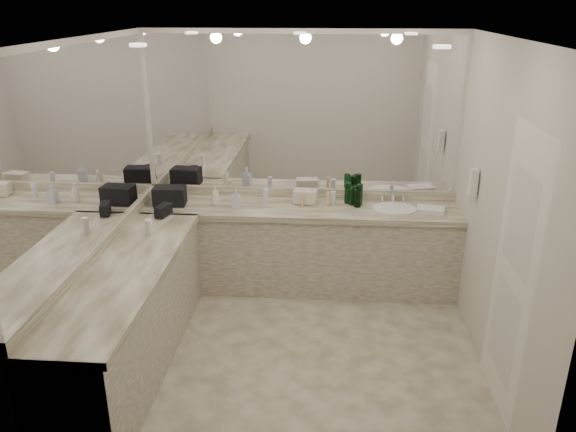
# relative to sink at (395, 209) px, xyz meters

# --- Properties ---
(floor) EXTENTS (3.20, 3.20, 0.00)m
(floor) POSITION_rel_sink_xyz_m (-0.95, -1.20, -0.90)
(floor) COLOR #BDB59E
(floor) RESTS_ON ground
(ceiling) EXTENTS (3.20, 3.20, 0.00)m
(ceiling) POSITION_rel_sink_xyz_m (-0.95, -1.20, 1.71)
(ceiling) COLOR white
(ceiling) RESTS_ON floor
(wall_back) EXTENTS (3.20, 0.02, 2.60)m
(wall_back) POSITION_rel_sink_xyz_m (-0.95, 0.30, 0.41)
(wall_back) COLOR beige
(wall_back) RESTS_ON floor
(wall_left) EXTENTS (0.02, 3.00, 2.60)m
(wall_left) POSITION_rel_sink_xyz_m (-2.55, -1.20, 0.41)
(wall_left) COLOR beige
(wall_left) RESTS_ON floor
(wall_right) EXTENTS (0.02, 3.00, 2.60)m
(wall_right) POSITION_rel_sink_xyz_m (0.65, -1.20, 0.41)
(wall_right) COLOR beige
(wall_right) RESTS_ON floor
(vanity_back_base) EXTENTS (3.20, 0.60, 0.84)m
(vanity_back_base) POSITION_rel_sink_xyz_m (-0.95, 0.00, -0.48)
(vanity_back_base) COLOR beige
(vanity_back_base) RESTS_ON floor
(vanity_back_top) EXTENTS (3.20, 0.64, 0.06)m
(vanity_back_top) POSITION_rel_sink_xyz_m (-0.95, -0.01, -0.03)
(vanity_back_top) COLOR beige
(vanity_back_top) RESTS_ON vanity_back_base
(vanity_left_base) EXTENTS (0.60, 2.40, 0.84)m
(vanity_left_base) POSITION_rel_sink_xyz_m (-2.25, -1.50, -0.48)
(vanity_left_base) COLOR beige
(vanity_left_base) RESTS_ON floor
(vanity_left_top) EXTENTS (0.64, 2.42, 0.06)m
(vanity_left_top) POSITION_rel_sink_xyz_m (-2.24, -1.50, -0.03)
(vanity_left_top) COLOR beige
(vanity_left_top) RESTS_ON vanity_left_base
(backsplash_back) EXTENTS (3.20, 0.04, 0.10)m
(backsplash_back) POSITION_rel_sink_xyz_m (-0.95, 0.28, 0.05)
(backsplash_back) COLOR beige
(backsplash_back) RESTS_ON vanity_back_top
(backsplash_left) EXTENTS (0.04, 3.00, 0.10)m
(backsplash_left) POSITION_rel_sink_xyz_m (-2.53, -1.20, 0.05)
(backsplash_left) COLOR beige
(backsplash_left) RESTS_ON vanity_left_top
(mirror_back) EXTENTS (3.12, 0.01, 1.55)m
(mirror_back) POSITION_rel_sink_xyz_m (-0.95, 0.29, 0.88)
(mirror_back) COLOR white
(mirror_back) RESTS_ON wall_back
(mirror_left) EXTENTS (0.01, 2.92, 1.55)m
(mirror_left) POSITION_rel_sink_xyz_m (-2.54, -1.20, 0.88)
(mirror_left) COLOR white
(mirror_left) RESTS_ON wall_left
(sink) EXTENTS (0.44, 0.44, 0.03)m
(sink) POSITION_rel_sink_xyz_m (0.00, 0.00, 0.00)
(sink) COLOR white
(sink) RESTS_ON vanity_back_top
(faucet) EXTENTS (0.24, 0.16, 0.14)m
(faucet) POSITION_rel_sink_xyz_m (0.00, 0.21, 0.07)
(faucet) COLOR silver
(faucet) RESTS_ON vanity_back_top
(wall_phone) EXTENTS (0.06, 0.10, 0.24)m
(wall_phone) POSITION_rel_sink_xyz_m (0.61, -0.50, 0.46)
(wall_phone) COLOR white
(wall_phone) RESTS_ON wall_right
(door) EXTENTS (0.02, 0.82, 2.10)m
(door) POSITION_rel_sink_xyz_m (0.64, -1.70, 0.16)
(door) COLOR white
(door) RESTS_ON wall_right
(black_toiletry_bag) EXTENTS (0.33, 0.22, 0.18)m
(black_toiletry_bag) POSITION_rel_sink_xyz_m (-2.27, -0.06, 0.10)
(black_toiletry_bag) COLOR black
(black_toiletry_bag) RESTS_ON vanity_back_top
(black_bag_spill) EXTENTS (0.13, 0.21, 0.11)m
(black_bag_spill) POSITION_rel_sink_xyz_m (-2.25, -0.37, 0.06)
(black_bag_spill) COLOR black
(black_bag_spill) RESTS_ON vanity_left_top
(cream_cosmetic_case) EXTENTS (0.25, 0.17, 0.13)m
(cream_cosmetic_case) POSITION_rel_sink_xyz_m (-0.90, 0.09, 0.07)
(cream_cosmetic_case) COLOR beige
(cream_cosmetic_case) RESTS_ON vanity_back_top
(hand_towel) EXTENTS (0.30, 0.23, 0.04)m
(hand_towel) POSITION_rel_sink_xyz_m (0.34, -0.06, 0.03)
(hand_towel) COLOR white
(hand_towel) RESTS_ON vanity_back_top
(lotion_left) EXTENTS (0.06, 0.06, 0.14)m
(lotion_left) POSITION_rel_sink_xyz_m (-2.25, -0.83, 0.08)
(lotion_left) COLOR white
(lotion_left) RESTS_ON vanity_left_top
(soap_bottle_a) EXTENTS (0.08, 0.08, 0.21)m
(soap_bottle_a) POSITION_rel_sink_xyz_m (-1.81, -0.03, 0.11)
(soap_bottle_a) COLOR white
(soap_bottle_a) RESTS_ON vanity_back_top
(soap_bottle_b) EXTENTS (0.10, 0.10, 0.20)m
(soap_bottle_b) POSITION_rel_sink_xyz_m (-1.59, -0.08, 0.10)
(soap_bottle_b) COLOR silver
(soap_bottle_b) RESTS_ON vanity_back_top
(soap_bottle_c) EXTENTS (0.13, 0.13, 0.15)m
(soap_bottle_c) POSITION_rel_sink_xyz_m (-0.83, 0.07, 0.08)
(soap_bottle_c) COLOR #FFD595
(soap_bottle_c) RESTS_ON vanity_back_top
(green_bottle_0) EXTENTS (0.07, 0.07, 0.19)m
(green_bottle_0) POSITION_rel_sink_xyz_m (-0.42, 0.10, 0.10)
(green_bottle_0) COLOR #114B1F
(green_bottle_0) RESTS_ON vanity_back_top
(green_bottle_1) EXTENTS (0.06, 0.06, 0.19)m
(green_bottle_1) POSITION_rel_sink_xyz_m (-0.39, 0.12, 0.10)
(green_bottle_1) COLOR #114B1F
(green_bottle_1) RESTS_ON vanity_back_top
(green_bottle_2) EXTENTS (0.06, 0.06, 0.21)m
(green_bottle_2) POSITION_rel_sink_xyz_m (-0.35, 0.11, 0.11)
(green_bottle_2) COLOR #114B1F
(green_bottle_2) RESTS_ON vanity_back_top
(green_bottle_3) EXTENTS (0.07, 0.07, 0.18)m
(green_bottle_3) POSITION_rel_sink_xyz_m (-0.37, 0.03, 0.10)
(green_bottle_3) COLOR #114B1F
(green_bottle_3) RESTS_ON vanity_back_top
(green_bottle_4) EXTENTS (0.06, 0.06, 0.22)m
(green_bottle_4) POSITION_rel_sink_xyz_m (-0.47, 0.14, 0.11)
(green_bottle_4) COLOR #114B1F
(green_bottle_4) RESTS_ON vanity_back_top
(amenity_bottle_0) EXTENTS (0.04, 0.04, 0.15)m
(amenity_bottle_0) POSITION_rel_sink_xyz_m (-0.67, 0.04, 0.08)
(amenity_bottle_0) COLOR #E0B28C
(amenity_bottle_0) RESTS_ON vanity_back_top
(amenity_bottle_1) EXTENTS (0.04, 0.04, 0.12)m
(amenity_bottle_1) POSITION_rel_sink_xyz_m (-0.92, 0.01, 0.07)
(amenity_bottle_1) COLOR #E0B28C
(amenity_bottle_1) RESTS_ON vanity_back_top
(amenity_bottle_2) EXTENTS (0.05, 0.05, 0.14)m
(amenity_bottle_2) POSITION_rel_sink_xyz_m (-0.62, 0.08, 0.07)
(amenity_bottle_2) COLOR silver
(amenity_bottle_2) RESTS_ON vanity_back_top
(amenity_bottle_3) EXTENTS (0.05, 0.05, 0.07)m
(amenity_bottle_3) POSITION_rel_sink_xyz_m (-1.77, -0.02, 0.04)
(amenity_bottle_3) COLOR silver
(amenity_bottle_3) RESTS_ON vanity_back_top
(amenity_bottle_4) EXTENTS (0.05, 0.05, 0.15)m
(amenity_bottle_4) POSITION_rel_sink_xyz_m (-1.31, 0.08, 0.08)
(amenity_bottle_4) COLOR silver
(amenity_bottle_4) RESTS_ON vanity_back_top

